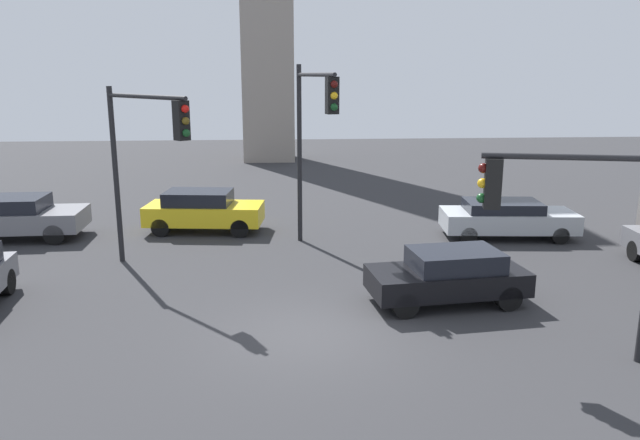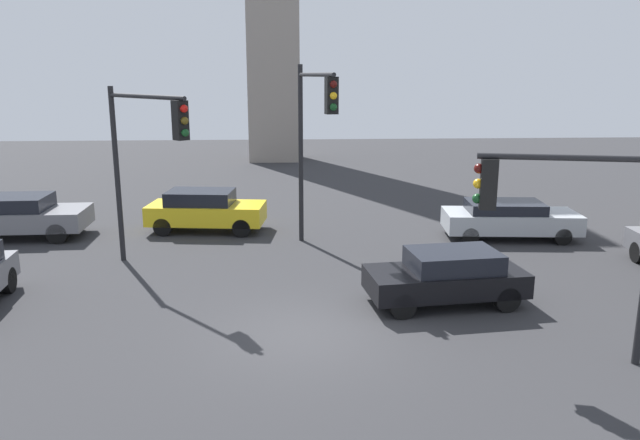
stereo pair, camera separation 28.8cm
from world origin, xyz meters
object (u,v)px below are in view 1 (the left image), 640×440
traffic_light_0 (313,122)px  traffic_light_1 (145,142)px  car_5 (203,210)px  traffic_light_2 (568,207)px  car_4 (12,217)px  car_2 (507,218)px  car_3 (449,276)px

traffic_light_0 → traffic_light_1: (-4.77, -1.61, -0.42)m
car_5 → traffic_light_2: bearing=-46.0°
traffic_light_2 → car_4: size_ratio=0.94×
car_4 → car_2: bearing=-5.1°
car_3 → car_5: 10.50m
traffic_light_0 → car_2: bearing=92.4°
traffic_light_0 → traffic_light_2: size_ratio=1.33×
traffic_light_2 → car_3: bearing=-53.0°
traffic_light_0 → traffic_light_1: size_ratio=1.12×
traffic_light_1 → traffic_light_2: 11.07m
car_2 → car_4: size_ratio=0.99×
car_4 → car_5: (6.57, 0.57, -0.01)m
car_4 → car_3: bearing=-29.7°
traffic_light_1 → car_2: bearing=64.6°
car_4 → traffic_light_2: bearing=-36.3°
car_4 → car_5: bearing=3.5°
traffic_light_0 → traffic_light_2: bearing=19.5°
car_3 → car_5: bearing=-54.7°
traffic_light_2 → car_5: 13.96m
traffic_light_1 → car_5: traffic_light_1 is taller
car_3 → traffic_light_2: bearing=107.3°
car_2 → traffic_light_1: bearing=-159.3°
car_3 → traffic_light_0: bearing=-61.6°
car_2 → car_5: bearing=176.4°
car_3 → car_4: 15.39m
traffic_light_1 → car_4: size_ratio=1.11×
car_4 → car_5: size_ratio=1.09×
traffic_light_0 → traffic_light_2: 8.92m
traffic_light_0 → car_5: (-3.85, 3.33, -3.45)m
car_5 → car_3: bearing=-41.6°
traffic_light_0 → car_3: size_ratio=1.47×
car_2 → car_4: bearing=-178.4°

